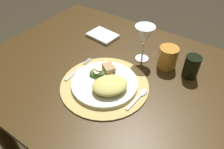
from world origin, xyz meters
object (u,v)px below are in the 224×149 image
Objects in this scene: dinner_plate at (105,83)px; wine_glass at (144,36)px; dining_table at (126,106)px; napkin at (103,35)px; amber_tumbler at (168,57)px; fork at (77,70)px; dark_tumbler at (191,67)px; spoon at (140,95)px.

dinner_plate is 0.26m from wine_glass.
dinner_plate is at bearing -122.21° from dining_table.
napkin is 1.55× the size of amber_tumbler.
dinner_plate is 2.73× the size of amber_tumbler.
dinner_plate is at bearing -120.89° from amber_tumbler.
dining_table is 7.81× the size of fork.
napkin is 0.47m from dark_tumbler.
dining_table is at bearing 23.06° from fork.
dinner_plate is 0.35m from dark_tumbler.
dinner_plate is at bearing -98.85° from wine_glass.
fork is at bearing -139.89° from amber_tumbler.
amber_tumbler is (0.09, 0.16, 0.21)m from dining_table.
amber_tumbler is 1.00× the size of dark_tumbler.
napkin is (-0.22, 0.28, -0.01)m from dinner_plate.
wine_glass is (0.25, -0.05, 0.11)m from napkin.
wine_glass is at bearing 52.37° from fork.
napkin is 0.37m from amber_tumbler.
dark_tumbler reaches higher than dining_table.
spoon is (0.09, -0.06, 0.17)m from dining_table.
dark_tumbler is at bearing 31.48° from fork.
dinner_plate is 2.01× the size of spoon.
wine_glass is 1.73× the size of amber_tumbler.
amber_tumbler is at bearing 6.45° from wine_glass.
wine_glass is 1.72× the size of dark_tumbler.
spoon is 0.24m from dark_tumbler.
dinner_plate is 0.14m from spoon.
fork is 0.28m from spoon.
fork is at bearing -74.69° from napkin.
dinner_plate reaches higher than spoon.
spoon is 0.44m from napkin.
napkin is at bearing 144.29° from spoon.
fork is 0.46m from dark_tumbler.
dinner_plate is at bearing -52.43° from napkin.
dark_tumbler is (0.39, 0.24, 0.04)m from fork.
fork is at bearing -148.52° from dark_tumbler.
dinner_plate is 1.54× the size of fork.
dining_table is 8.95× the size of napkin.
wine_glass is (-0.02, 0.15, 0.28)m from dining_table.
dinner_plate reaches higher than fork.
dinner_plate is at bearing -135.84° from dark_tumbler.
wine_glass is at bearing -177.67° from dark_tumbler.
napkin is 0.89× the size of wine_glass.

